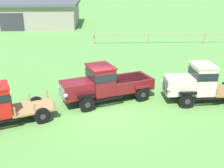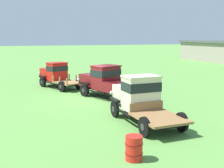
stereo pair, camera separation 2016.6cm
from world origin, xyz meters
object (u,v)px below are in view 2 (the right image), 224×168
vintage_truck_foreground_near (56,74)px  vintage_truck_midrow_center (139,97)px  vintage_truck_second_in_line (109,82)px  oil_drum_beside_row (134,148)px

vintage_truck_foreground_near → vintage_truck_midrow_center: 10.93m
vintage_truck_second_in_line → oil_drum_beside_row: 9.79m
vintage_truck_midrow_center → oil_drum_beside_row: vintage_truck_midrow_center is taller
vintage_truck_midrow_center → oil_drum_beside_row: bearing=-26.9°
vintage_truck_foreground_near → vintage_truck_second_in_line: (5.37, 2.71, 0.05)m
vintage_truck_second_in_line → vintage_truck_midrow_center: vintage_truck_midrow_center is taller
vintage_truck_second_in_line → oil_drum_beside_row: bearing=-14.1°
vintage_truck_foreground_near → vintage_truck_second_in_line: 6.01m
vintage_truck_second_in_line → vintage_truck_midrow_center: bearing=-2.9°
vintage_truck_foreground_near → vintage_truck_second_in_line: vintage_truck_second_in_line is taller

